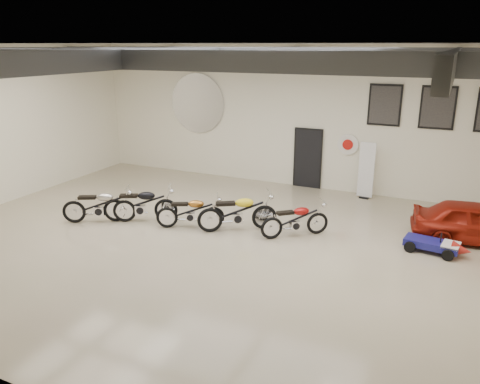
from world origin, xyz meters
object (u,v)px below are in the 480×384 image
at_px(go_kart, 438,243).
at_px(vintage_car, 477,222).
at_px(motorcycle_gold, 190,211).
at_px(motorcycle_yellow, 237,211).
at_px(banner_stand, 366,171).
at_px(motorcycle_red, 295,219).
at_px(motorcycle_silver, 99,205).
at_px(motorcycle_black, 140,204).

height_order(go_kart, vintage_car, vintage_car).
xyz_separation_m(motorcycle_gold, motorcycle_yellow, (1.31, 0.34, 0.08)).
distance_m(banner_stand, motorcycle_red, 4.32).
bearing_deg(motorcycle_yellow, vintage_car, -15.76).
relative_size(motorcycle_silver, vintage_car, 0.64).
distance_m(motorcycle_yellow, motorcycle_red, 1.61).
xyz_separation_m(motorcycle_black, go_kart, (8.04, 1.26, -0.26)).
bearing_deg(motorcycle_yellow, motorcycle_silver, 162.47).
height_order(banner_stand, vintage_car, banner_stand).
relative_size(motorcycle_black, go_kart, 1.34).
xyz_separation_m(banner_stand, motorcycle_gold, (-4.00, -4.77, -0.46)).
bearing_deg(motorcycle_gold, motorcycle_red, -14.21).
bearing_deg(motorcycle_silver, motorcycle_yellow, -11.98).
height_order(motorcycle_black, go_kart, motorcycle_black).
height_order(motorcycle_silver, motorcycle_red, motorcycle_silver).
relative_size(motorcycle_black, motorcycle_yellow, 0.97).
relative_size(go_kart, vintage_car, 0.49).
height_order(banner_stand, motorcycle_black, banner_stand).
distance_m(motorcycle_gold, go_kart, 6.56).
relative_size(motorcycle_black, motorcycle_gold, 1.12).
distance_m(motorcycle_silver, motorcycle_red, 5.68).
xyz_separation_m(motorcycle_gold, motorcycle_red, (2.90, 0.62, 0.00)).
height_order(motorcycle_red, go_kart, motorcycle_red).
relative_size(motorcycle_silver, go_kart, 1.31).
distance_m(motorcycle_black, motorcycle_gold, 1.59).
xyz_separation_m(motorcycle_yellow, vintage_car, (6.03, 1.90, -0.02)).
bearing_deg(motorcycle_red, motorcycle_yellow, 149.46).
xyz_separation_m(banner_stand, motorcycle_silver, (-6.61, -5.53, -0.41)).
bearing_deg(motorcycle_red, go_kart, -33.13).
bearing_deg(motorcycle_gold, banner_stand, 23.76).
distance_m(banner_stand, vintage_car, 4.20).
bearing_deg(motorcycle_black, motorcycle_silver, -177.07).
relative_size(motorcycle_gold, go_kart, 1.19).
distance_m(motorcycle_black, go_kart, 8.14).
height_order(motorcycle_silver, vintage_car, vintage_car).
bearing_deg(motorcycle_silver, motorcycle_gold, -11.45).
bearing_deg(vintage_car, motorcycle_gold, 98.97).
bearing_deg(go_kart, motorcycle_gold, -162.39).
distance_m(motorcycle_silver, go_kart, 9.27).
distance_m(motorcycle_gold, vintage_car, 7.67).
bearing_deg(motorcycle_black, motorcycle_gold, -18.98).
height_order(motorcycle_silver, motorcycle_black, motorcycle_black).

